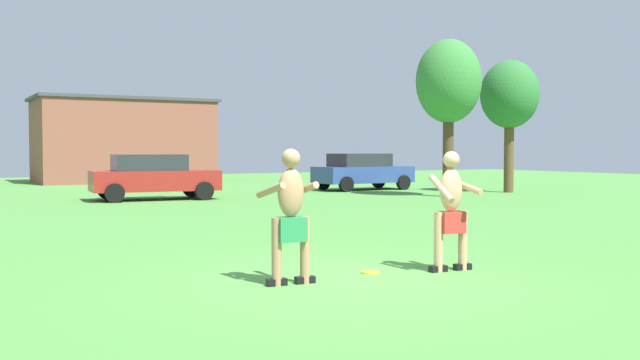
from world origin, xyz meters
TOP-DOWN VIEW (x-y plane):
  - ground_plane at (0.00, 0.00)m, footprint 80.00×80.00m
  - player_near at (-0.72, 0.10)m, footprint 0.66×0.65m
  - player_in_red at (1.73, -0.11)m, footprint 0.68×0.61m
  - frisbee at (0.63, 0.30)m, footprint 0.27×0.27m
  - car_blue_near_post at (11.75, 17.85)m, footprint 4.38×2.20m
  - car_red_far_end at (2.11, 16.25)m, footprint 4.44×2.32m
  - outbuilding_behind_lot at (4.66, 30.94)m, footprint 9.38×5.32m
  - tree_left_field at (15.99, 13.39)m, footprint 2.36×2.36m
  - tree_right_field at (12.12, 12.55)m, footprint 2.42×2.42m

SIDE VIEW (x-z plane):
  - ground_plane at x=0.00m, z-range 0.00..0.00m
  - frisbee at x=0.63m, z-range 0.00..0.03m
  - car_blue_near_post at x=11.75m, z-range 0.03..1.61m
  - car_red_far_end at x=2.11m, z-range 0.03..1.61m
  - player_in_red at x=1.73m, z-range 0.05..1.77m
  - player_near at x=-0.72m, z-range 0.06..1.80m
  - outbuilding_behind_lot at x=4.66m, z-range 0.01..4.52m
  - tree_left_field at x=15.99m, z-range 1.24..6.62m
  - tree_right_field at x=12.12m, z-range 1.29..7.12m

